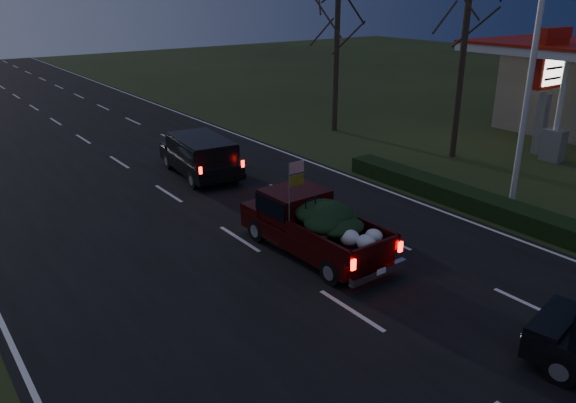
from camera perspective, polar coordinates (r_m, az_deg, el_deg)
ground at (r=13.53m, az=6.42°, el=-10.98°), size 120.00×120.00×0.00m
road_asphalt at (r=13.52m, az=6.42°, el=-10.94°), size 14.00×120.00×0.02m
hedge_row at (r=20.56m, az=16.97°, el=0.54°), size 1.00×10.00×0.60m
light_pole at (r=20.35m, az=23.85°, el=14.54°), size 0.50×0.90×9.16m
gas_price_pylon at (r=27.61m, az=25.05°, el=11.96°), size 2.00×0.41×5.57m
gas_canopy at (r=29.78m, az=25.48°, el=13.54°), size 7.10×6.10×4.88m
bare_tree_mid at (r=25.58m, az=17.80°, el=18.17°), size 3.60×3.60×8.50m
bare_tree_far at (r=29.68m, az=5.02°, el=17.08°), size 3.60×3.60×7.00m
pickup_truck at (r=15.83m, az=2.56°, el=-2.09°), size 1.94×4.84×2.52m
lead_suv at (r=22.76m, az=-8.86°, el=4.94°), size 2.37×4.69×1.30m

